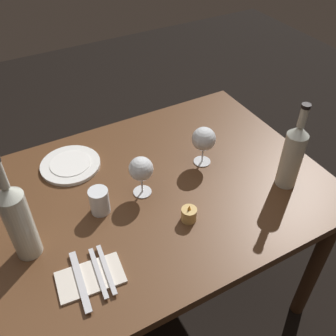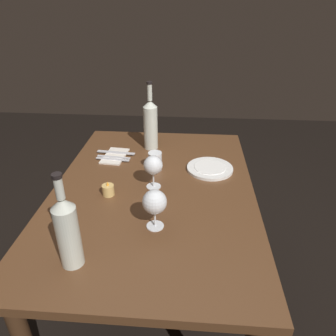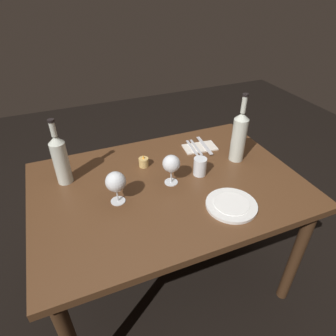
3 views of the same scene
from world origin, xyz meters
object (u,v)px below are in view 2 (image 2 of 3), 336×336
at_px(dinner_plate, 210,168).
at_px(folded_napkin, 115,156).
at_px(wine_glass_left, 155,203).
at_px(wine_glass_right, 152,166).
at_px(table_knife, 116,152).
at_px(votive_candle, 108,190).
at_px(water_tumbler, 155,162).
at_px(wine_bottle_second, 151,124).
at_px(wine_bottle, 67,231).
at_px(fork_outer, 113,159).
at_px(fork_inner, 114,157).

distance_m(dinner_plate, folded_napkin, 0.51).
relative_size(wine_glass_left, wine_glass_right, 1.02).
bearing_deg(wine_glass_left, table_knife, 25.42).
bearing_deg(wine_glass_right, votive_candle, 113.34).
xyz_separation_m(water_tumbler, dinner_plate, (0.02, -0.27, -0.03)).
relative_size(wine_glass_left, votive_candle, 2.36).
bearing_deg(wine_bottle_second, wine_glass_left, -171.71).
distance_m(votive_candle, folded_napkin, 0.37).
relative_size(wine_bottle, table_knife, 1.59).
distance_m(votive_candle, fork_outer, 0.32).
bearing_deg(table_knife, fork_outer, -180.00).
relative_size(wine_glass_left, wine_bottle, 0.47).
bearing_deg(fork_inner, wine_bottle, -177.25).
bearing_deg(wine_bottle, votive_candle, -2.74).
height_order(wine_bottle_second, votive_candle, wine_bottle_second).
height_order(wine_bottle, votive_candle, wine_bottle).
bearing_deg(fork_inner, votive_candle, -170.84).
bearing_deg(folded_napkin, fork_outer, 180.00).
xyz_separation_m(water_tumbler, folded_napkin, (0.12, 0.23, -0.04)).
xyz_separation_m(wine_glass_left, votive_candle, (0.20, 0.23, -0.09)).
height_order(water_tumbler, dinner_plate, water_tumbler).
bearing_deg(wine_bottle_second, votive_candle, 165.65).
bearing_deg(fork_outer, wine_bottle_second, -45.33).
bearing_deg(water_tumbler, wine_glass_left, -173.64).
distance_m(fork_inner, table_knife, 0.06).
relative_size(folded_napkin, table_knife, 0.95).
relative_size(wine_glass_left, folded_napkin, 0.79).
distance_m(water_tumbler, fork_inner, 0.25).
xyz_separation_m(wine_glass_left, table_knife, (0.59, 0.28, -0.10)).
xyz_separation_m(wine_glass_left, wine_bottle_second, (0.69, 0.10, 0.04)).
height_order(wine_glass_right, water_tumbler, wine_glass_right).
bearing_deg(votive_candle, dinner_plate, -59.95).
xyz_separation_m(water_tumbler, votive_candle, (-0.24, 0.18, -0.02)).
bearing_deg(dinner_plate, fork_inner, 81.06).
xyz_separation_m(wine_bottle, fork_inner, (0.74, 0.04, -0.12)).
distance_m(wine_bottle, folded_napkin, 0.78).
bearing_deg(fork_inner, dinner_plate, -98.94).
xyz_separation_m(wine_glass_right, water_tumbler, (0.16, 0.01, -0.07)).
bearing_deg(wine_bottle_second, water_tumbler, -168.38).
distance_m(wine_glass_left, wine_bottle, 0.32).
height_order(votive_candle, fork_outer, votive_candle).
xyz_separation_m(wine_bottle_second, folded_napkin, (-0.13, 0.18, -0.14)).
height_order(wine_glass_left, fork_inner, wine_glass_left).
xyz_separation_m(wine_bottle, wine_bottle_second, (0.89, -0.15, 0.01)).
distance_m(folded_napkin, fork_outer, 0.05).
height_order(wine_bottle, fork_inner, wine_bottle).
xyz_separation_m(dinner_plate, fork_inner, (0.08, 0.50, 0.00)).
bearing_deg(wine_bottle, fork_inner, 2.75).
relative_size(water_tumbler, dinner_plate, 0.41).
distance_m(wine_bottle, fork_outer, 0.73).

